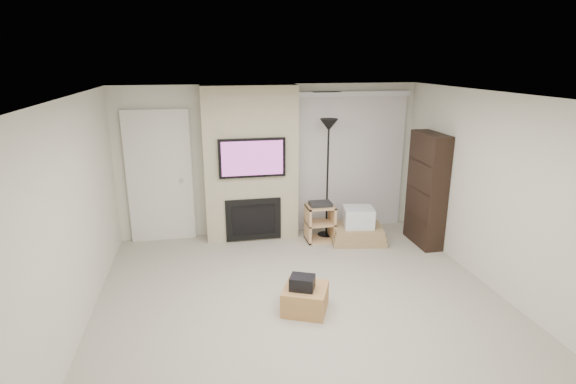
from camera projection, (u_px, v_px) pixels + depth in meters
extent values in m
cube|color=#ABA492|center=(308.00, 314.00, 5.28)|extent=(5.00, 5.50, 0.00)
cube|color=white|center=(311.00, 98.00, 4.57)|extent=(5.00, 5.50, 0.00)
cube|color=beige|center=(270.00, 160.00, 7.51)|extent=(5.00, 0.00, 2.50)
cube|color=beige|center=(65.00, 230.00, 4.46)|extent=(0.00, 5.50, 2.50)
cube|color=beige|center=(511.00, 200.00, 5.39)|extent=(0.00, 5.50, 2.50)
cube|color=silver|center=(327.00, 92.00, 5.39)|extent=(0.35, 0.18, 0.01)
cube|color=#AB7843|center=(305.00, 299.00, 5.32)|extent=(0.66, 0.66, 0.30)
cube|color=black|center=(302.00, 283.00, 5.23)|extent=(0.34, 0.31, 0.16)
cube|color=tan|center=(251.00, 164.00, 7.26)|extent=(1.50, 0.40, 2.50)
cube|color=black|center=(252.00, 158.00, 7.00)|extent=(1.05, 0.06, 0.62)
cube|color=#89367E|center=(252.00, 158.00, 6.96)|extent=(0.96, 0.00, 0.54)
cube|color=black|center=(253.00, 219.00, 7.31)|extent=(0.90, 0.04, 0.70)
cube|color=black|center=(254.00, 220.00, 7.29)|extent=(0.70, 0.02, 0.50)
cube|color=silver|center=(160.00, 177.00, 7.19)|extent=(1.02, 0.08, 2.14)
cube|color=beige|center=(160.00, 179.00, 7.21)|extent=(0.90, 0.05, 2.05)
cylinder|color=silver|center=(182.00, 180.00, 7.24)|extent=(0.07, 0.06, 0.07)
cube|color=silver|center=(354.00, 94.00, 7.40)|extent=(1.98, 0.10, 0.08)
cube|color=silver|center=(351.00, 164.00, 7.75)|extent=(1.90, 0.03, 2.29)
cylinder|color=black|center=(326.00, 235.00, 7.60)|extent=(0.29, 0.29, 0.03)
cylinder|color=black|center=(327.00, 182.00, 7.34)|extent=(0.03, 0.03, 1.84)
cone|color=black|center=(329.00, 125.00, 7.07)|extent=(0.29, 0.29, 0.19)
cube|color=tan|center=(308.00, 224.00, 7.32)|extent=(0.04, 0.38, 0.60)
cube|color=tan|center=(332.00, 222.00, 7.39)|extent=(0.04, 0.38, 0.60)
cube|color=tan|center=(320.00, 239.00, 7.44)|extent=(0.45, 0.38, 0.03)
cube|color=tan|center=(320.00, 223.00, 7.35)|extent=(0.45, 0.38, 0.03)
cube|color=tan|center=(320.00, 206.00, 7.27)|extent=(0.45, 0.38, 0.03)
cube|color=black|center=(320.00, 204.00, 7.26)|extent=(0.35, 0.25, 0.06)
cube|color=#A38559|center=(357.00, 238.00, 7.39)|extent=(0.95, 0.78, 0.09)
cube|color=#A38559|center=(358.00, 233.00, 7.36)|extent=(0.90, 0.73, 0.08)
cube|color=#A38559|center=(358.00, 228.00, 7.34)|extent=(0.86, 0.68, 0.08)
cube|color=silver|center=(358.00, 217.00, 7.28)|extent=(0.53, 0.49, 0.31)
cube|color=black|center=(427.00, 190.00, 7.08)|extent=(0.30, 0.80, 1.80)
cube|color=black|center=(423.00, 217.00, 7.21)|extent=(0.26, 0.72, 0.02)
cube|color=black|center=(426.00, 190.00, 7.08)|extent=(0.26, 0.72, 0.02)
cube|color=black|center=(428.00, 162.00, 6.95)|extent=(0.26, 0.72, 0.02)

